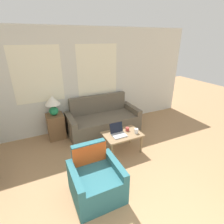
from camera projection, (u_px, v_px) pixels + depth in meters
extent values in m
cube|color=silver|center=(74.00, 82.00, 4.44)|extent=(6.88, 0.05, 2.60)
cube|color=white|center=(38.00, 75.00, 3.99)|extent=(1.10, 0.01, 1.30)
cube|color=white|center=(98.00, 70.00, 4.58)|extent=(1.10, 0.01, 1.30)
cube|color=#665B4C|center=(104.00, 124.00, 4.69)|extent=(1.60, 0.84, 0.42)
cube|color=#665B4C|center=(99.00, 111.00, 4.89)|extent=(1.60, 0.12, 0.90)
cube|color=#665B4C|center=(71.00, 128.00, 4.32)|extent=(0.14, 0.84, 0.57)
cube|color=#665B4C|center=(132.00, 115.00, 5.01)|extent=(0.14, 0.84, 0.57)
cube|color=#2D6B75|center=(97.00, 185.00, 2.73)|extent=(0.55, 0.73, 0.44)
cube|color=#2D6B75|center=(90.00, 163.00, 2.92)|extent=(0.55, 0.10, 0.80)
cube|color=#2D6B75|center=(76.00, 189.00, 2.58)|extent=(0.10, 0.73, 0.56)
cube|color=#2D6B75|center=(115.00, 175.00, 2.84)|extent=(0.10, 0.73, 0.56)
cube|color=#D1511E|center=(90.00, 161.00, 2.84)|extent=(0.56, 0.01, 0.58)
cube|color=brown|center=(56.00, 126.00, 4.34)|extent=(0.40, 0.40, 0.62)
ellipsoid|color=#1E8451|center=(54.00, 111.00, 4.17)|extent=(0.22, 0.22, 0.22)
cylinder|color=tan|center=(53.00, 106.00, 4.12)|extent=(0.02, 0.02, 0.06)
cone|color=white|center=(52.00, 100.00, 4.07)|extent=(0.35, 0.35, 0.21)
cube|color=#8E704C|center=(122.00, 134.00, 3.74)|extent=(0.80, 0.54, 0.03)
cylinder|color=#8E704C|center=(112.00, 153.00, 3.51)|extent=(0.04, 0.04, 0.42)
cylinder|color=#8E704C|center=(141.00, 144.00, 3.79)|extent=(0.04, 0.04, 0.42)
cylinder|color=#8E704C|center=(104.00, 142.00, 3.87)|extent=(0.04, 0.04, 0.42)
cylinder|color=#8E704C|center=(131.00, 135.00, 4.15)|extent=(0.04, 0.04, 0.42)
cube|color=#B7B7BC|center=(119.00, 135.00, 3.65)|extent=(0.29, 0.22, 0.02)
cube|color=black|center=(116.00, 128.00, 3.72)|extent=(0.29, 0.07, 0.22)
cylinder|color=#B23D38|center=(127.00, 129.00, 3.84)|extent=(0.08, 0.08, 0.08)
cylinder|color=white|center=(136.00, 131.00, 3.74)|extent=(0.08, 0.08, 0.10)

